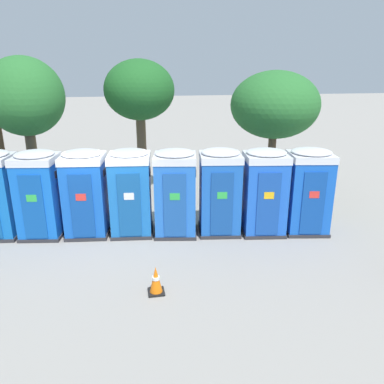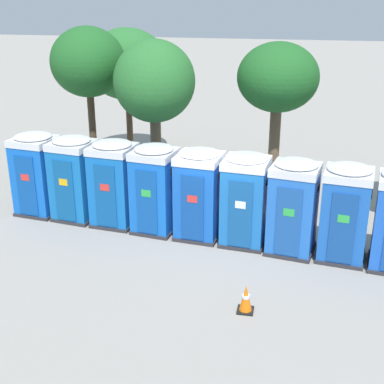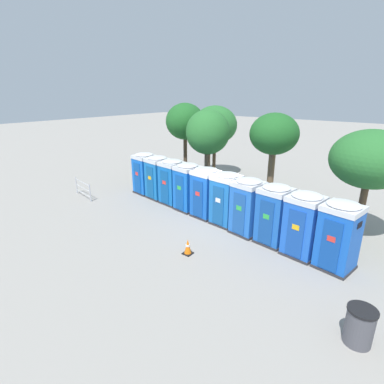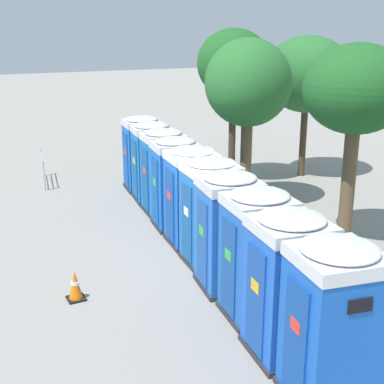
# 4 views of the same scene
# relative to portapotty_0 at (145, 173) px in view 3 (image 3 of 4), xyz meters

# --- Properties ---
(ground_plane) EXTENTS (120.00, 120.00, 0.00)m
(ground_plane) POSITION_rel_portapotty_0_xyz_m (5.85, -0.62, -1.28)
(ground_plane) COLOR gray
(portapotty_0) EXTENTS (1.38, 1.36, 2.54)m
(portapotty_0) POSITION_rel_portapotty_0_xyz_m (0.00, 0.00, 0.00)
(portapotty_0) COLOR #2D2D33
(portapotty_0) RESTS_ON ground
(portapotty_1) EXTENTS (1.39, 1.38, 2.54)m
(portapotty_1) POSITION_rel_portapotty_0_xyz_m (1.29, -0.18, 0.00)
(portapotty_1) COLOR #2D2D33
(portapotty_1) RESTS_ON ground
(portapotty_2) EXTENTS (1.35, 1.33, 2.54)m
(portapotty_2) POSITION_rel_portapotty_0_xyz_m (2.59, -0.35, -0.00)
(portapotty_2) COLOR #2D2D33
(portapotty_2) RESTS_ON ground
(portapotty_3) EXTENTS (1.34, 1.36, 2.54)m
(portapotty_3) POSITION_rel_portapotty_0_xyz_m (3.87, -0.58, 0.00)
(portapotty_3) COLOR #2D2D33
(portapotty_3) RESTS_ON ground
(portapotty_4) EXTENTS (1.34, 1.33, 2.54)m
(portapotty_4) POSITION_rel_portapotty_0_xyz_m (5.17, -0.74, 0.00)
(portapotty_4) COLOR #2D2D33
(portapotty_4) RESTS_ON ground
(portapotty_5) EXTENTS (1.32, 1.32, 2.54)m
(portapotty_5) POSITION_rel_portapotty_0_xyz_m (6.46, -0.90, 0.00)
(portapotty_5) COLOR #2D2D33
(portapotty_5) RESTS_ON ground
(portapotty_6) EXTENTS (1.40, 1.39, 2.54)m
(portapotty_6) POSITION_rel_portapotty_0_xyz_m (7.74, -1.17, 0.00)
(portapotty_6) COLOR #2D2D33
(portapotty_6) RESTS_ON ground
(portapotty_7) EXTENTS (1.36, 1.36, 2.54)m
(portapotty_7) POSITION_rel_portapotty_0_xyz_m (9.04, -1.32, 0.00)
(portapotty_7) COLOR #2D2D33
(portapotty_7) RESTS_ON ground
(portapotty_8) EXTENTS (1.40, 1.37, 2.54)m
(portapotty_8) POSITION_rel_portapotty_0_xyz_m (10.32, -1.57, -0.00)
(portapotty_8) COLOR #2D2D33
(portapotty_8) RESTS_ON ground
(portapotty_9) EXTENTS (1.42, 1.40, 2.54)m
(portapotty_9) POSITION_rel_portapotty_0_xyz_m (11.62, -1.74, -0.00)
(portapotty_9) COLOR #2D2D33
(portapotty_9) RESTS_ON ground
(street_tree_0) EXTENTS (2.54, 2.54, 5.41)m
(street_tree_0) POSITION_rel_portapotty_0_xyz_m (0.62, 3.22, 2.91)
(street_tree_0) COLOR #4C3826
(street_tree_0) RESTS_ON ground
(street_tree_1) EXTENTS (2.59, 2.59, 5.13)m
(street_tree_1) POSITION_rel_portapotty_0_xyz_m (3.21, 2.15, 2.50)
(street_tree_1) COLOR brown
(street_tree_1) RESTS_ON ground
(street_tree_2) EXTENTS (2.56, 2.56, 5.06)m
(street_tree_2) POSITION_rel_portapotty_0_xyz_m (7.03, 2.75, 2.63)
(street_tree_2) COLOR brown
(street_tree_2) RESTS_ON ground
(street_tree_3) EXTENTS (3.20, 3.20, 5.16)m
(street_tree_3) POSITION_rel_portapotty_0_xyz_m (1.09, 6.05, 2.49)
(street_tree_3) COLOR #4C3826
(street_tree_3) RESTS_ON ground
(street_tree_4) EXTENTS (3.18, 3.18, 4.68)m
(street_tree_4) POSITION_rel_portapotty_0_xyz_m (11.76, 1.47, 2.18)
(street_tree_4) COLOR brown
(street_tree_4) RESTS_ON ground
(trash_can) EXTENTS (0.72, 0.72, 1.02)m
(trash_can) POSITION_rel_portapotty_0_xyz_m (12.98, -5.04, -0.77)
(trash_can) COLOR #4C4C54
(trash_can) RESTS_ON ground
(traffic_cone) EXTENTS (0.36, 0.36, 0.64)m
(traffic_cone) POSITION_rel_portapotty_0_xyz_m (6.85, -4.26, -0.97)
(traffic_cone) COLOR black
(traffic_cone) RESTS_ON ground
(event_barrier) EXTENTS (2.03, 0.41, 1.05)m
(event_barrier) POSITION_rel_portapotty_0_xyz_m (-2.31, -2.94, -0.72)
(event_barrier) COLOR #B7B7BC
(event_barrier) RESTS_ON ground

